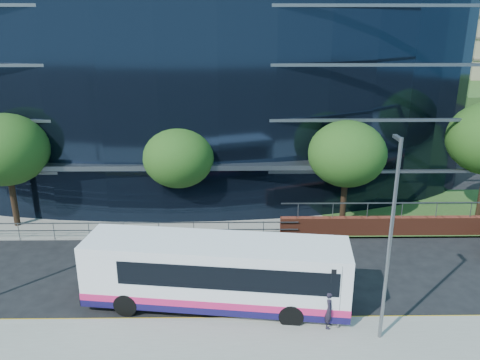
{
  "coord_description": "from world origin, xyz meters",
  "views": [
    {
      "loc": [
        0.32,
        -17.58,
        11.76
      ],
      "look_at": [
        0.66,
        8.0,
        3.27
      ],
      "focal_mm": 35.0,
      "sensor_mm": 36.0,
      "label": 1
    }
  ],
  "objects_px": {
    "tree_far_a": "(6,150)",
    "tree_dist_e": "(427,87)",
    "tree_far_c": "(347,154)",
    "pedestrian": "(329,309)",
    "streetlight_east": "(390,237)",
    "street_sign": "(341,284)",
    "tree_far_b": "(179,158)",
    "city_bus": "(218,273)"
  },
  "relations": [
    {
      "from": "tree_dist_e",
      "to": "tree_far_a",
      "type": "bearing_deg",
      "value": -140.04
    },
    {
      "from": "street_sign",
      "to": "streetlight_east",
      "type": "xyz_separation_m",
      "value": [
        1.5,
        -0.59,
        2.29
      ]
    },
    {
      "from": "tree_far_c",
      "to": "tree_dist_e",
      "type": "bearing_deg",
      "value": 61.26
    },
    {
      "from": "tree_far_b",
      "to": "pedestrian",
      "type": "xyz_separation_m",
      "value": [
        7.11,
        -11.02,
        -3.24
      ]
    },
    {
      "from": "tree_far_a",
      "to": "streetlight_east",
      "type": "bearing_deg",
      "value": -30.46
    },
    {
      "from": "streetlight_east",
      "to": "tree_far_c",
      "type": "bearing_deg",
      "value": 84.89
    },
    {
      "from": "tree_dist_e",
      "to": "tree_far_c",
      "type": "bearing_deg",
      "value": -118.74
    },
    {
      "from": "street_sign",
      "to": "pedestrian",
      "type": "bearing_deg",
      "value": 169.83
    },
    {
      "from": "tree_far_a",
      "to": "tree_far_c",
      "type": "relative_size",
      "value": 1.07
    },
    {
      "from": "tree_dist_e",
      "to": "pedestrian",
      "type": "height_order",
      "value": "tree_dist_e"
    },
    {
      "from": "streetlight_east",
      "to": "pedestrian",
      "type": "height_order",
      "value": "streetlight_east"
    },
    {
      "from": "tree_far_a",
      "to": "tree_far_c",
      "type": "height_order",
      "value": "tree_far_a"
    },
    {
      "from": "city_bus",
      "to": "street_sign",
      "type": "bearing_deg",
      "value": -13.56
    },
    {
      "from": "tree_far_b",
      "to": "pedestrian",
      "type": "distance_m",
      "value": 13.51
    },
    {
      "from": "tree_far_c",
      "to": "tree_dist_e",
      "type": "relative_size",
      "value": 1.0
    },
    {
      "from": "street_sign",
      "to": "tree_far_b",
      "type": "relative_size",
      "value": 0.46
    },
    {
      "from": "streetlight_east",
      "to": "pedestrian",
      "type": "bearing_deg",
      "value": 160.84
    },
    {
      "from": "tree_far_c",
      "to": "pedestrian",
      "type": "distance_m",
      "value": 11.48
    },
    {
      "from": "tree_far_a",
      "to": "pedestrian",
      "type": "bearing_deg",
      "value": -31.58
    },
    {
      "from": "pedestrian",
      "to": "tree_far_b",
      "type": "bearing_deg",
      "value": 46.02
    },
    {
      "from": "street_sign",
      "to": "city_bus",
      "type": "height_order",
      "value": "city_bus"
    },
    {
      "from": "pedestrian",
      "to": "streetlight_east",
      "type": "bearing_deg",
      "value": -95.98
    },
    {
      "from": "tree_far_c",
      "to": "street_sign",
      "type": "bearing_deg",
      "value": -103.29
    },
    {
      "from": "tree_far_a",
      "to": "tree_dist_e",
      "type": "height_order",
      "value": "tree_far_a"
    },
    {
      "from": "tree_far_a",
      "to": "streetlight_east",
      "type": "distance_m",
      "value": 22.05
    },
    {
      "from": "tree_far_b",
      "to": "city_bus",
      "type": "bearing_deg",
      "value": -74.13
    },
    {
      "from": "tree_dist_e",
      "to": "city_bus",
      "type": "xyz_separation_m",
      "value": [
        -24.38,
        -39.72,
        -2.9
      ]
    },
    {
      "from": "streetlight_east",
      "to": "tree_dist_e",
      "type": "bearing_deg",
      "value": 66.89
    },
    {
      "from": "streetlight_east",
      "to": "city_bus",
      "type": "relative_size",
      "value": 0.69
    },
    {
      "from": "tree_far_c",
      "to": "tree_far_a",
      "type": "bearing_deg",
      "value": 180.0
    },
    {
      "from": "city_bus",
      "to": "tree_dist_e",
      "type": "bearing_deg",
      "value": 65.86
    },
    {
      "from": "street_sign",
      "to": "streetlight_east",
      "type": "distance_m",
      "value": 2.8
    },
    {
      "from": "tree_far_a",
      "to": "tree_dist_e",
      "type": "relative_size",
      "value": 1.07
    },
    {
      "from": "tree_far_a",
      "to": "pedestrian",
      "type": "xyz_separation_m",
      "value": [
        17.11,
        -10.52,
        -3.9
      ]
    },
    {
      "from": "streetlight_east",
      "to": "tree_far_b",
      "type": "bearing_deg",
      "value": 127.63
    },
    {
      "from": "street_sign",
      "to": "tree_dist_e",
      "type": "distance_m",
      "value": 45.99
    },
    {
      "from": "tree_far_c",
      "to": "pedestrian",
      "type": "height_order",
      "value": "tree_far_c"
    },
    {
      "from": "city_bus",
      "to": "tree_far_a",
      "type": "bearing_deg",
      "value": 152.76
    },
    {
      "from": "streetlight_east",
      "to": "city_bus",
      "type": "height_order",
      "value": "streetlight_east"
    },
    {
      "from": "tree_far_a",
      "to": "tree_far_b",
      "type": "height_order",
      "value": "tree_far_a"
    },
    {
      "from": "tree_far_b",
      "to": "streetlight_east",
      "type": "xyz_separation_m",
      "value": [
        9.0,
        -11.67,
        0.23
      ]
    },
    {
      "from": "tree_far_a",
      "to": "city_bus",
      "type": "distance_m",
      "value": 15.68
    }
  ]
}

